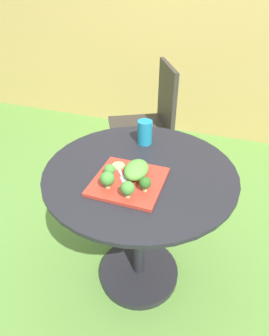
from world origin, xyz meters
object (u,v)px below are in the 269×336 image
salad_plate (129,181)px  drinking_glass (145,133)px  fork (121,174)px  patio_chair (151,116)px

salad_plate → drinking_glass: (-0.04, 0.33, 0.05)m
salad_plate → fork: size_ratio=2.08×
fork → drinking_glass: bearing=89.6°
patio_chair → fork: patio_chair is taller
salad_plate → drinking_glass: 0.33m
patio_chair → drinking_glass: bearing=-76.5°
patio_chair → drinking_glass: patio_chair is taller
fork → salad_plate: bearing=-30.3°
patio_chair → salad_plate: size_ratio=3.29×
salad_plate → fork: fork is taller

